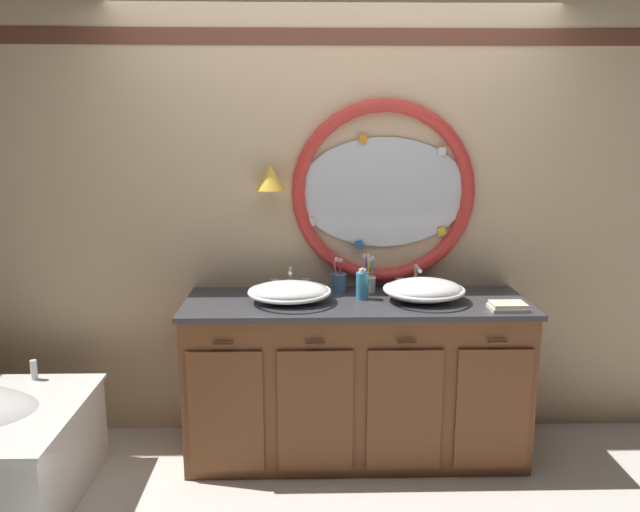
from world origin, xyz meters
name	(u,v)px	position (x,y,z in m)	size (l,w,h in m)	color
ground_plane	(338,474)	(0.00, 0.00, 0.00)	(14.00, 14.00, 0.00)	silver
back_wall_assembly	(337,217)	(0.02, 0.59, 1.32)	(6.40, 0.26, 2.60)	#D6B78E
vanity_counter	(355,377)	(0.11, 0.25, 0.45)	(1.89, 0.64, 0.90)	brown
sink_basin_left	(290,292)	(-0.26, 0.22, 0.96)	(0.46, 0.46, 0.11)	white
sink_basin_right	(424,290)	(0.48, 0.22, 0.96)	(0.45, 0.45, 0.13)	white
faucet_set_left	(291,281)	(-0.26, 0.47, 0.96)	(0.24, 0.14, 0.14)	silver
faucet_set_right	(416,280)	(0.48, 0.46, 0.96)	(0.24, 0.15, 0.15)	silver
toothbrush_holder_left	(339,282)	(0.02, 0.44, 0.96)	(0.09, 0.09, 0.20)	slate
toothbrush_holder_right	(368,282)	(0.19, 0.44, 0.95)	(0.10, 0.10, 0.22)	white
soap_dispenser	(362,285)	(0.14, 0.28, 0.98)	(0.07, 0.07, 0.18)	#388EBC
folded_hand_towel	(508,306)	(0.88, 0.05, 0.92)	(0.19, 0.14, 0.04)	beige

